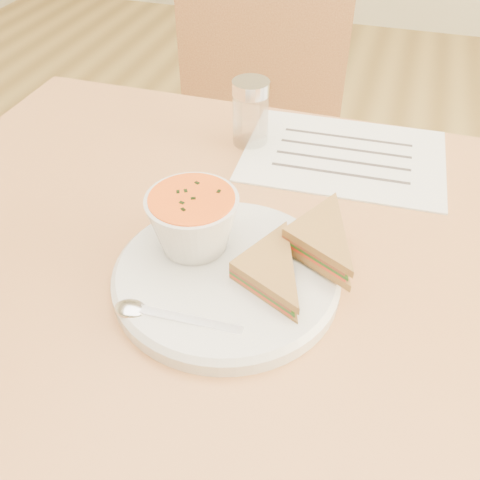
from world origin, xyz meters
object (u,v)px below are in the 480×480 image
(soup_bowl, at_px, (193,224))
(condiment_shaker, at_px, (251,113))
(dining_table, at_px, (249,406))
(plate, at_px, (226,277))
(chair_far, at_px, (262,190))

(soup_bowl, height_order, condiment_shaker, condiment_shaker)
(dining_table, distance_m, soup_bowl, 0.43)
(plate, xyz_separation_m, soup_bowl, (-0.05, 0.03, 0.04))
(soup_bowl, bearing_deg, condiment_shaker, 92.71)
(chair_far, xyz_separation_m, plate, (0.11, -0.60, 0.32))
(dining_table, xyz_separation_m, condiment_shaker, (-0.07, 0.23, 0.43))
(chair_far, relative_size, plate, 3.41)
(chair_far, height_order, plate, chair_far)
(dining_table, relative_size, plate, 3.88)
(plate, height_order, soup_bowl, soup_bowl)
(chair_far, relative_size, soup_bowl, 8.32)
(dining_table, bearing_deg, chair_far, 103.27)
(dining_table, xyz_separation_m, plate, (-0.01, -0.08, 0.38))
(plate, height_order, condiment_shaker, condiment_shaker)
(soup_bowl, bearing_deg, plate, -29.77)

